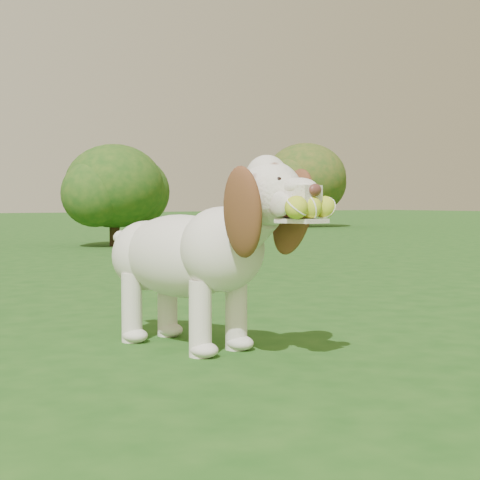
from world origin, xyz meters
TOP-DOWN VIEW (x-y plane):
  - ground at (0.00, 0.00)m, footprint 80.00×80.00m
  - dog at (-0.29, 0.11)m, footprint 0.61×1.30m
  - shrub_c at (2.45, 7.39)m, footprint 1.45×1.45m
  - shrub_h at (9.86, 12.27)m, footprint 2.09×2.09m

SIDE VIEW (x-z plane):
  - ground at x=0.00m, z-range 0.00..0.00m
  - dog at x=-0.29m, z-range 0.03..0.87m
  - shrub_c at x=2.45m, z-range 0.13..1.64m
  - shrub_h at x=9.86m, z-range 0.19..2.35m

